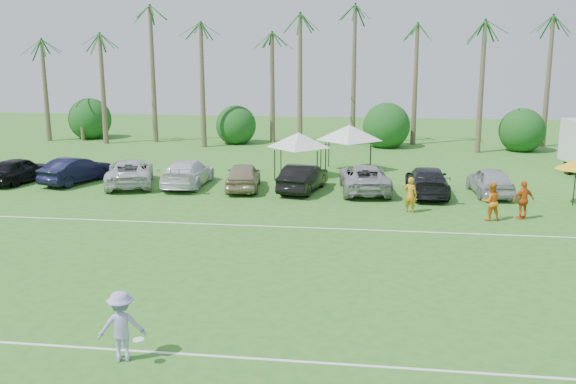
# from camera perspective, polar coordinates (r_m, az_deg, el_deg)

# --- Properties ---
(field_lines) EXTENTS (80.00, 12.10, 0.01)m
(field_lines) POSITION_cam_1_polar(r_m,az_deg,el_deg) (22.24, -6.08, -7.12)
(field_lines) COLOR white
(field_lines) RESTS_ON ground
(palm_tree_0) EXTENTS (2.40, 2.40, 8.90)m
(palm_tree_0) POSITION_cam_1_polar(r_m,az_deg,el_deg) (57.15, -21.04, 11.78)
(palm_tree_0) COLOR brown
(palm_tree_0) RESTS_ON ground
(palm_tree_1) EXTENTS (2.40, 2.40, 9.90)m
(palm_tree_1) POSITION_cam_1_polar(r_m,az_deg,el_deg) (54.96, -16.41, 13.01)
(palm_tree_1) COLOR brown
(palm_tree_1) RESTS_ON ground
(palm_tree_2) EXTENTS (2.40, 2.40, 10.90)m
(palm_tree_2) POSITION_cam_1_polar(r_m,az_deg,el_deg) (53.17, -11.39, 14.23)
(palm_tree_2) COLOR brown
(palm_tree_2) RESTS_ON ground
(palm_tree_3) EXTENTS (2.40, 2.40, 11.90)m
(palm_tree_3) POSITION_cam_1_polar(r_m,az_deg,el_deg) (52.05, -7.11, 15.35)
(palm_tree_3) COLOR brown
(palm_tree_3) RESTS_ON ground
(palm_tree_4) EXTENTS (2.40, 2.40, 8.90)m
(palm_tree_4) POSITION_cam_1_polar(r_m,az_deg,el_deg) (51.13, -2.58, 12.59)
(palm_tree_4) COLOR brown
(palm_tree_4) RESTS_ON ground
(palm_tree_5) EXTENTS (2.40, 2.40, 9.90)m
(palm_tree_5) POSITION_cam_1_polar(r_m,az_deg,el_deg) (50.57, 2.00, 13.58)
(palm_tree_5) COLOR brown
(palm_tree_5) RESTS_ON ground
(palm_tree_6) EXTENTS (2.40, 2.40, 10.90)m
(palm_tree_6) POSITION_cam_1_polar(r_m,az_deg,el_deg) (50.35, 6.69, 14.49)
(palm_tree_6) COLOR brown
(palm_tree_6) RESTS_ON ground
(palm_tree_7) EXTENTS (2.40, 2.40, 11.90)m
(palm_tree_7) POSITION_cam_1_polar(r_m,az_deg,el_deg) (50.45, 11.43, 15.30)
(palm_tree_7) COLOR brown
(palm_tree_7) RESTS_ON ground
(palm_tree_8) EXTENTS (2.40, 2.40, 8.90)m
(palm_tree_8) POSITION_cam_1_polar(r_m,az_deg,el_deg) (50.92, 17.04, 12.06)
(palm_tree_8) COLOR brown
(palm_tree_8) RESTS_ON ground
(palm_tree_9) EXTENTS (2.40, 2.40, 9.90)m
(palm_tree_9) POSITION_cam_1_polar(r_m,az_deg,el_deg) (51.94, 22.69, 12.62)
(palm_tree_9) COLOR brown
(palm_tree_9) RESTS_ON ground
(bush_tree_0) EXTENTS (4.00, 4.00, 4.00)m
(bush_tree_0) POSITION_cam_1_polar(r_m,az_deg,el_deg) (56.98, -17.44, 6.30)
(bush_tree_0) COLOR brown
(bush_tree_0) RESTS_ON ground
(bush_tree_1) EXTENTS (4.00, 4.00, 4.00)m
(bush_tree_1) POSITION_cam_1_polar(r_m,az_deg,el_deg) (52.81, -4.48, 6.38)
(bush_tree_1) COLOR brown
(bush_tree_1) RESTS_ON ground
(bush_tree_2) EXTENTS (4.00, 4.00, 4.00)m
(bush_tree_2) POSITION_cam_1_polar(r_m,az_deg,el_deg) (51.63, 8.73, 6.14)
(bush_tree_2) COLOR brown
(bush_tree_2) RESTS_ON ground
(bush_tree_3) EXTENTS (4.00, 4.00, 4.00)m
(bush_tree_3) POSITION_cam_1_polar(r_m,az_deg,el_deg) (52.75, 19.71, 5.68)
(bush_tree_3) COLOR brown
(bush_tree_3) RESTS_ON ground
(sideline_player_a) EXTENTS (0.72, 0.60, 1.69)m
(sideline_player_a) POSITION_cam_1_polar(r_m,az_deg,el_deg) (30.39, 10.83, -0.24)
(sideline_player_a) COLOR orange
(sideline_player_a) RESTS_ON ground
(sideline_player_b) EXTENTS (0.94, 0.80, 1.72)m
(sideline_player_b) POSITION_cam_1_polar(r_m,az_deg,el_deg) (29.85, 17.60, -0.81)
(sideline_player_b) COLOR orange
(sideline_player_b) RESTS_ON ground
(sideline_player_c) EXTENTS (1.11, 0.79, 1.75)m
(sideline_player_c) POSITION_cam_1_polar(r_m,az_deg,el_deg) (30.53, 20.19, -0.68)
(sideline_player_c) COLOR #D75A17
(sideline_player_c) RESTS_ON ground
(canopy_tent_left) EXTENTS (3.85, 3.85, 3.12)m
(canopy_tent_left) POSITION_cam_1_polar(r_m,az_deg,el_deg) (37.93, 0.94, 5.31)
(canopy_tent_left) COLOR black
(canopy_tent_left) RESTS_ON ground
(canopy_tent_right) EXTENTS (4.17, 4.17, 3.38)m
(canopy_tent_right) POSITION_cam_1_polar(r_m,az_deg,el_deg) (40.01, 5.48, 5.96)
(canopy_tent_right) COLOR black
(canopy_tent_right) RESTS_ON ground
(frisbee_player) EXTENTS (1.30, 0.99, 1.78)m
(frisbee_player) POSITION_cam_1_polar(r_m,az_deg,el_deg) (16.44, -14.58, -11.46)
(frisbee_player) COLOR #A899D9
(frisbee_player) RESTS_ON ground
(parked_car_0) EXTENTS (2.62, 4.61, 1.48)m
(parked_car_0) POSITION_cam_1_polar(r_m,az_deg,el_deg) (39.68, -22.79, 1.83)
(parked_car_0) COLOR black
(parked_car_0) RESTS_ON ground
(parked_car_1) EXTENTS (2.86, 4.75, 1.48)m
(parked_car_1) POSITION_cam_1_polar(r_m,az_deg,el_deg) (38.44, -18.33, 1.85)
(parked_car_1) COLOR black
(parked_car_1) RESTS_ON ground
(parked_car_2) EXTENTS (3.99, 5.82, 1.48)m
(parked_car_2) POSITION_cam_1_polar(r_m,az_deg,el_deg) (36.95, -13.90, 1.72)
(parked_car_2) COLOR silver
(parked_car_2) RESTS_ON ground
(parked_car_3) EXTENTS (2.09, 5.10, 1.48)m
(parked_car_3) POSITION_cam_1_polar(r_m,az_deg,el_deg) (36.14, -8.91, 1.70)
(parked_car_3) COLOR white
(parked_car_3) RESTS_ON ground
(parked_car_4) EXTENTS (2.28, 4.52, 1.48)m
(parked_car_4) POSITION_cam_1_polar(r_m,az_deg,el_deg) (34.86, -4.00, 1.42)
(parked_car_4) COLOR gray
(parked_car_4) RESTS_ON ground
(parked_car_5) EXTENTS (2.40, 4.70, 1.48)m
(parked_car_5) POSITION_cam_1_polar(r_m,az_deg,el_deg) (34.37, 1.35, 1.28)
(parked_car_5) COLOR black
(parked_car_5) RESTS_ON ground
(parked_car_6) EXTENTS (3.03, 5.56, 1.48)m
(parked_car_6) POSITION_cam_1_polar(r_m,az_deg,el_deg) (34.51, 6.81, 1.25)
(parked_car_6) COLOR #9C9C9D
(parked_car_6) RESTS_ON ground
(parked_car_7) EXTENTS (2.12, 5.11, 1.48)m
(parked_car_7) POSITION_cam_1_polar(r_m,az_deg,el_deg) (34.28, 12.26, 0.97)
(parked_car_7) COLOR black
(parked_car_7) RESTS_ON ground
(parked_car_8) EXTENTS (2.09, 4.47, 1.48)m
(parked_car_8) POSITION_cam_1_polar(r_m,az_deg,el_deg) (35.12, 17.53, 0.94)
(parked_car_8) COLOR #B3B4BA
(parked_car_8) RESTS_ON ground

